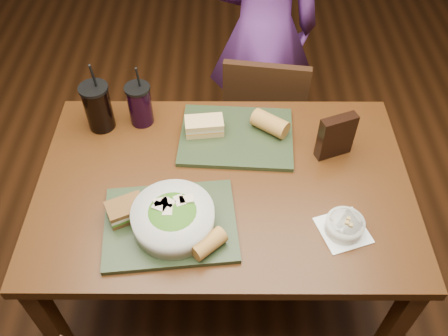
{
  "coord_description": "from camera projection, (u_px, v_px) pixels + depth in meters",
  "views": [
    {
      "loc": [
        0.0,
        -1.06,
        2.02
      ],
      "look_at": [
        0.0,
        0.0,
        0.82
      ],
      "focal_mm": 38.0,
      "sensor_mm": 36.0,
      "label": 1
    }
  ],
  "objects": [
    {
      "name": "baguette_far",
      "position": [
        270.0,
        124.0,
        1.77
      ],
      "size": [
        0.15,
        0.14,
        0.07
      ],
      "primitive_type": "cylinder",
      "rotation": [
        0.0,
        1.57,
        -0.63
      ],
      "color": "#AD7533",
      "rests_on": "tray_far"
    },
    {
      "name": "soup_bowl",
      "position": [
        345.0,
        226.0,
        1.49
      ],
      "size": [
        0.19,
        0.19,
        0.06
      ],
      "color": "white",
      "rests_on": "dining_table"
    },
    {
      "name": "sandwich_near",
      "position": [
        126.0,
        210.0,
        1.51
      ],
      "size": [
        0.14,
        0.12,
        0.06
      ],
      "color": "#593819",
      "rests_on": "tray_near"
    },
    {
      "name": "cup_cola",
      "position": [
        98.0,
        107.0,
        1.77
      ],
      "size": [
        0.11,
        0.11,
        0.29
      ],
      "color": "black",
      "rests_on": "dining_table"
    },
    {
      "name": "ground",
      "position": [
        224.0,
        284.0,
        2.21
      ],
      "size": [
        6.0,
        6.0,
        0.0
      ],
      "primitive_type": "plane",
      "color": "#381C0B",
      "rests_on": "ground"
    },
    {
      "name": "salad_bowl",
      "position": [
        173.0,
        217.0,
        1.47
      ],
      "size": [
        0.26,
        0.26,
        0.09
      ],
      "color": "silver",
      "rests_on": "tray_near"
    },
    {
      "name": "chip_bag",
      "position": [
        336.0,
        136.0,
        1.68
      ],
      "size": [
        0.14,
        0.09,
        0.17
      ],
      "primitive_type": "cube",
      "rotation": [
        0.0,
        0.0,
        0.37
      ],
      "color": "black",
      "rests_on": "dining_table"
    },
    {
      "name": "cup_berry",
      "position": [
        140.0,
        104.0,
        1.79
      ],
      "size": [
        0.1,
        0.1,
        0.26
      ],
      "color": "black",
      "rests_on": "dining_table"
    },
    {
      "name": "diner",
      "position": [
        263.0,
        31.0,
        2.27
      ],
      "size": [
        0.57,
        0.4,
        1.5
      ],
      "primitive_type": "imported",
      "rotation": [
        0.0,
        0.0,
        3.21
      ],
      "color": "#70338D",
      "rests_on": "ground"
    },
    {
      "name": "sandwich_far",
      "position": [
        204.0,
        126.0,
        1.77
      ],
      "size": [
        0.15,
        0.09,
        0.06
      ],
      "color": "tan",
      "rests_on": "tray_far"
    },
    {
      "name": "baguette_near",
      "position": [
        209.0,
        243.0,
        1.43
      ],
      "size": [
        0.12,
        0.11,
        0.05
      ],
      "primitive_type": "cylinder",
      "rotation": [
        0.0,
        1.57,
        0.73
      ],
      "color": "#AD7533",
      "rests_on": "tray_near"
    },
    {
      "name": "tray_far",
      "position": [
        236.0,
        136.0,
        1.79
      ],
      "size": [
        0.44,
        0.34,
        0.02
      ],
      "primitive_type": "cube",
      "rotation": [
        0.0,
        0.0,
        -0.06
      ],
      "color": "#222E18",
      "rests_on": "dining_table"
    },
    {
      "name": "chair_far",
      "position": [
        261.0,
        118.0,
        2.28
      ],
      "size": [
        0.42,
        0.42,
        0.85
      ],
      "color": "black",
      "rests_on": "ground"
    },
    {
      "name": "dining_table",
      "position": [
        224.0,
        197.0,
        1.72
      ],
      "size": [
        1.3,
        0.85,
        0.75
      ],
      "color": "#41220D",
      "rests_on": "ground"
    },
    {
      "name": "tray_near",
      "position": [
        170.0,
        224.0,
        1.52
      ],
      "size": [
        0.45,
        0.36,
        0.02
      ],
      "primitive_type": "cube",
      "rotation": [
        0.0,
        0.0,
        0.1
      ],
      "color": "#222E18",
      "rests_on": "dining_table"
    }
  ]
}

